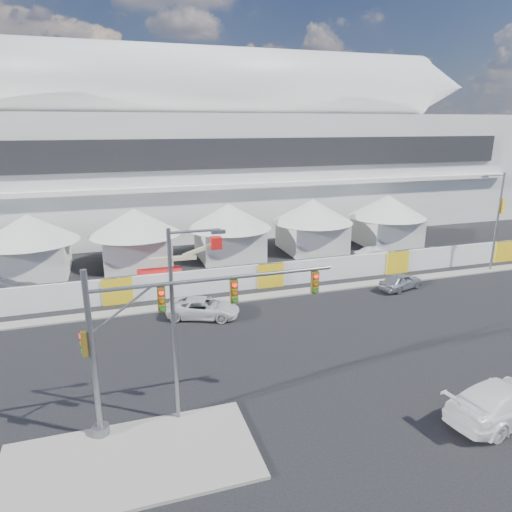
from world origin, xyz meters
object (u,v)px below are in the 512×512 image
object	(u,v)px
sedan_silver	(401,281)
streetlight_median	(178,314)
boom_lift	(168,271)
lot_car_b	(434,252)
traffic_mast	(150,338)
pickup_curb	(203,308)
lot_car_c	(2,289)
streetlight_curb	(496,215)
lot_car_a	(379,255)
pickup_near	(503,401)

from	to	relation	value
sedan_silver	streetlight_median	xyz separation A→B (m)	(-19.45, -11.57, 4.50)
streetlight_median	boom_lift	size ratio (longest dim) A/B	1.22
lot_car_b	traffic_mast	world-z (taller)	traffic_mast
pickup_curb	lot_car_c	xyz separation A→B (m)	(-13.95, 8.05, 0.09)
lot_car_c	streetlight_median	world-z (taller)	streetlight_median
pickup_curb	traffic_mast	xyz separation A→B (m)	(-4.37, -11.11, 3.63)
lot_car_c	streetlight_curb	bearing A→B (deg)	-96.90
lot_car_a	lot_car_b	bearing A→B (deg)	-85.03
traffic_mast	streetlight_median	size ratio (longest dim) A/B	1.24
pickup_curb	pickup_near	bearing A→B (deg)	-123.12
sedan_silver	lot_car_b	bearing A→B (deg)	-69.95
pickup_curb	boom_lift	bearing A→B (deg)	31.62
traffic_mast	streetlight_curb	size ratio (longest dim) A/B	1.23
traffic_mast	lot_car_a	bearing A→B (deg)	38.91
traffic_mast	streetlight_median	world-z (taller)	streetlight_median
lot_car_c	lot_car_a	bearing A→B (deg)	-90.02
lot_car_c	sedan_silver	bearing A→B (deg)	-102.73
pickup_near	lot_car_b	distance (m)	26.38
boom_lift	streetlight_median	bearing A→B (deg)	-93.37
pickup_curb	lot_car_a	world-z (taller)	lot_car_a
sedan_silver	lot_car_a	bearing A→B (deg)	-36.44
pickup_near	lot_car_a	distance (m)	24.07
lot_car_a	traffic_mast	bearing A→B (deg)	137.17
pickup_near	boom_lift	distance (m)	26.30
pickup_curb	lot_car_b	bearing A→B (deg)	-52.19
pickup_curb	lot_car_c	size ratio (longest dim) A/B	0.93
pickup_near	traffic_mast	world-z (taller)	traffic_mast
pickup_near	lot_car_a	xyz separation A→B (m)	(7.92, 22.73, -0.12)
pickup_curb	streetlight_median	bearing A→B (deg)	-174.16
traffic_mast	pickup_near	bearing A→B (deg)	-15.32
pickup_curb	boom_lift	xyz separation A→B (m)	(-1.41, 8.07, 0.29)
sedan_silver	streetlight_median	bearing A→B (deg)	103.08
pickup_near	lot_car_a	size ratio (longest dim) A/B	1.32
sedan_silver	lot_car_a	distance (m)	7.21
pickup_near	streetlight_curb	xyz separation A→B (m)	(16.17, 17.64, 4.28)
lot_car_a	traffic_mast	world-z (taller)	traffic_mast
lot_car_b	streetlight_median	size ratio (longest dim) A/B	0.43
lot_car_a	streetlight_median	xyz separation A→B (m)	(-21.77, -18.39, 4.43)
streetlight_median	lot_car_c	bearing A→B (deg)	119.78
traffic_mast	streetlight_median	bearing A→B (deg)	8.99
sedan_silver	lot_car_b	size ratio (longest dim) A/B	1.05
pickup_curb	streetlight_curb	bearing A→B (deg)	-63.21
pickup_curb	streetlight_median	xyz separation A→B (m)	(-3.10, -10.91, 4.49)
pickup_curb	lot_car_c	world-z (taller)	lot_car_c
sedan_silver	boom_lift	xyz separation A→B (m)	(-17.75, 7.42, 0.30)
lot_car_b	traffic_mast	size ratio (longest dim) A/B	0.35
boom_lift	lot_car_c	bearing A→B (deg)	-178.13
pickup_near	traffic_mast	xyz separation A→B (m)	(-15.11, 4.14, 3.45)
traffic_mast	streetlight_curb	world-z (taller)	streetlight_curb
traffic_mast	boom_lift	size ratio (longest dim) A/B	1.51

